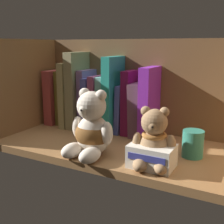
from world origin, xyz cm
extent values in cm
cube|color=olive|center=(0.00, 0.00, 1.00)|extent=(68.23, 30.86, 2.00)
cube|color=brown|center=(0.00, 16.03, 15.48)|extent=(70.63, 1.20, 30.95)
cube|color=olive|center=(-34.92, 0.00, 15.48)|extent=(1.60, 33.26, 30.95)
cube|color=#A03C3C|center=(-30.97, 11.97, 11.33)|extent=(3.30, 12.27, 18.66)
cube|color=brown|center=(-27.32, 11.97, 11.22)|extent=(3.30, 9.07, 18.45)
cube|color=#958B5A|center=(-24.19, 11.97, 12.71)|extent=(2.26, 14.86, 21.42)
cube|color=#817A52|center=(-21.14, 11.97, 14.45)|extent=(3.15, 14.25, 24.90)
cube|color=slate|center=(-18.04, 11.97, 11.62)|extent=(2.34, 10.66, 19.25)
cube|color=#4A4DA2|center=(-15.49, 11.97, 10.50)|extent=(2.45, 13.98, 17.05)
cube|color=#943F68|center=(-13.03, 11.97, 10.88)|extent=(2.25, 13.72, 17.78)
cube|color=#6DABA4|center=(-10.53, 11.97, 10.84)|extent=(2.13, 13.19, 17.68)
cube|color=teal|center=(-7.75, 11.97, 13.89)|extent=(2.95, 14.30, 23.80)
cube|color=#4B4EA0|center=(-5.14, 11.97, 9.55)|extent=(2.33, 9.57, 15.15)
cube|color=maroon|center=(-2.64, 11.97, 11.83)|extent=(2.53, 9.50, 19.65)
cube|color=#5E3D4D|center=(0.68, 11.97, 10.08)|extent=(3.94, 11.88, 16.26)
cube|color=purple|center=(4.26, 11.97, 12.53)|extent=(3.07, 14.46, 21.06)
ellipsoid|color=beige|center=(-3.42, -8.91, 7.10)|extent=(8.67, 7.95, 10.20)
sphere|color=beige|center=(-3.47, -9.42, 14.60)|extent=(7.25, 7.25, 7.25)
sphere|color=beige|center=(-5.94, -8.62, 17.43)|extent=(2.72, 2.72, 2.72)
sphere|color=beige|center=(-0.89, -9.20, 17.43)|extent=(2.72, 2.72, 2.72)
sphere|color=beige|center=(-3.77, -11.97, 14.17)|extent=(2.72, 2.72, 2.72)
sphere|color=black|center=(-3.88, -12.92, 14.24)|extent=(0.95, 0.95, 0.95)
ellipsoid|color=beige|center=(-6.76, -13.40, 3.81)|extent=(4.83, 7.22, 3.63)
ellipsoid|color=beige|center=(-1.19, -14.04, 3.81)|extent=(4.83, 7.22, 3.63)
ellipsoid|color=beige|center=(-8.03, -8.89, 8.37)|extent=(3.26, 3.26, 5.89)
ellipsoid|color=beige|center=(1.08, -9.94, 8.37)|extent=(3.26, 3.26, 5.89)
ellipsoid|color=brown|center=(-3.42, -8.91, 7.35)|extent=(9.38, 8.67, 7.14)
ellipsoid|color=#93704C|center=(12.38, -8.15, 6.19)|extent=(7.13, 6.54, 8.39)
sphere|color=#93704C|center=(12.47, -8.56, 12.37)|extent=(5.97, 5.97, 5.97)
sphere|color=#93704C|center=(10.34, -8.59, 14.69)|extent=(2.24, 2.24, 2.24)
sphere|color=#93704C|center=(14.42, -7.70, 14.69)|extent=(2.24, 2.24, 2.24)
sphere|color=#9B754E|center=(12.92, -10.63, 12.01)|extent=(2.24, 2.24, 2.24)
sphere|color=black|center=(13.09, -11.39, 12.07)|extent=(0.78, 0.78, 0.78)
ellipsoid|color=#93704C|center=(10.98, -12.53, 3.49)|extent=(4.47, 6.18, 2.98)
ellipsoid|color=#93704C|center=(15.48, -11.55, 3.49)|extent=(4.47, 6.18, 2.98)
ellipsoid|color=#93704C|center=(8.78, -9.36, 7.24)|extent=(2.88, 2.88, 4.85)
ellipsoid|color=#93704C|center=(16.16, -7.75, 7.24)|extent=(2.88, 2.88, 4.85)
torus|color=#9B622D|center=(12.38, -8.15, 9.21)|extent=(5.73, 5.73, 1.07)
cylinder|color=#2D7A66|center=(19.30, 0.96, 5.39)|extent=(5.21, 5.21, 6.77)
cube|color=silver|center=(12.45, -9.45, 4.62)|extent=(10.09, 7.04, 5.24)
cube|color=#33388C|center=(12.45, -13.05, 5.28)|extent=(8.57, 0.16, 1.47)
camera|label=1|loc=(32.88, -67.18, 29.15)|focal=45.70mm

